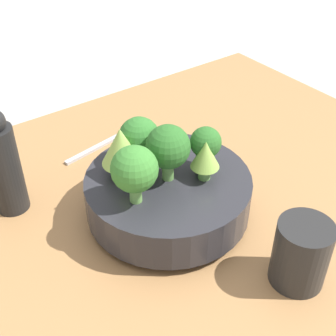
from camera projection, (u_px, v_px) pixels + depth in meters
ground_plane at (186, 226)px, 0.81m from camera, size 6.00×6.00×0.00m
table at (186, 220)px, 0.80m from camera, size 1.08×0.89×0.03m
bowl at (168, 194)px, 0.76m from camera, size 0.27×0.27×0.08m
broccoli_floret_center at (168, 148)px, 0.71m from camera, size 0.07×0.07×0.09m
romanesco_piece_far at (205, 156)px, 0.72m from camera, size 0.05×0.05×0.07m
broccoli_floret_left at (204, 145)px, 0.74m from camera, size 0.05×0.05×0.08m
romanesco_piece_near at (121, 147)px, 0.72m from camera, size 0.06×0.06×0.09m
broccoli_floret_front at (139, 138)px, 0.75m from camera, size 0.07×0.07×0.08m
broccoli_floret_right at (133, 169)px, 0.67m from camera, size 0.07×0.07×0.09m
cup at (301, 254)px, 0.65m from camera, size 0.08×0.08×0.10m
pepper_mill at (3, 164)px, 0.75m from camera, size 0.05×0.05×0.19m
fork at (99, 146)px, 0.95m from camera, size 0.17×0.04×0.01m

